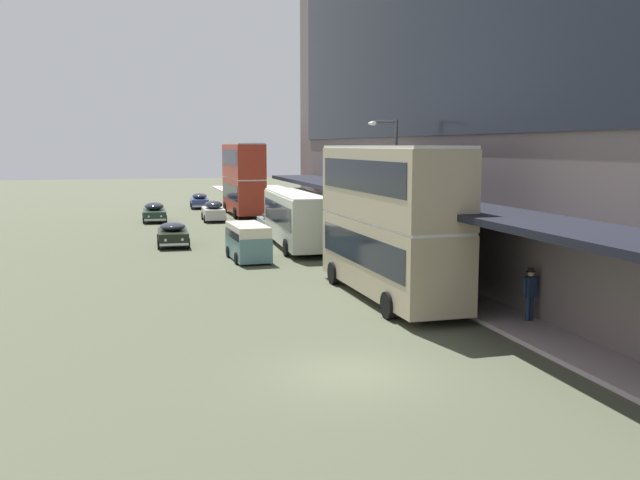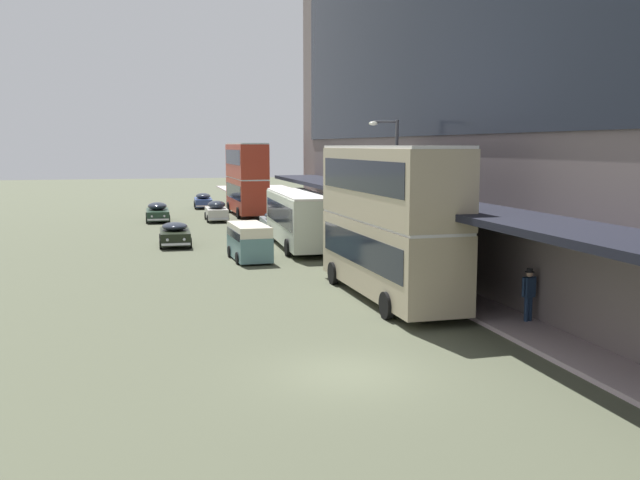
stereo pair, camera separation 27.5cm
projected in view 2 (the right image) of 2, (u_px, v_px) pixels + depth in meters
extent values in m
plane|color=#494E3A|center=(348.00, 373.00, 19.55)|extent=(240.00, 240.00, 0.00)
cube|color=black|center=(560.00, 229.00, 20.61)|extent=(3.20, 72.00, 0.24)
cube|color=tan|center=(388.00, 256.00, 28.85)|extent=(2.71, 10.47, 2.82)
cube|color=black|center=(388.00, 248.00, 28.80)|extent=(2.73, 9.64, 1.24)
cube|color=silver|center=(388.00, 220.00, 28.66)|extent=(2.61, 10.47, 0.12)
cube|color=tan|center=(388.00, 184.00, 28.46)|extent=(2.71, 10.47, 2.82)
cube|color=black|center=(389.00, 175.00, 28.42)|extent=(2.73, 9.64, 1.24)
cube|color=silver|center=(389.00, 147.00, 28.27)|extent=(2.61, 10.47, 0.12)
cube|color=black|center=(349.00, 153.00, 33.33)|extent=(1.25, 0.08, 0.36)
cylinder|color=black|center=(333.00, 273.00, 32.07)|extent=(0.27, 1.00, 1.00)
cylinder|color=black|center=(385.00, 271.00, 32.73)|extent=(0.27, 1.00, 1.00)
cylinder|color=black|center=(387.00, 306.00, 25.60)|extent=(0.27, 1.00, 1.00)
cylinder|color=black|center=(450.00, 301.00, 26.26)|extent=(0.27, 1.00, 1.00)
cube|color=#AB3623|center=(247.00, 195.00, 63.48)|extent=(2.58, 9.07, 2.93)
cube|color=black|center=(247.00, 191.00, 63.43)|extent=(2.60, 8.35, 1.29)
cube|color=silver|center=(246.00, 178.00, 63.28)|extent=(2.48, 9.07, 0.12)
cube|color=#AB3623|center=(246.00, 161.00, 63.08)|extent=(2.58, 9.07, 2.93)
cube|color=black|center=(246.00, 157.00, 63.03)|extent=(2.60, 8.35, 1.29)
cube|color=silver|center=(246.00, 144.00, 62.88)|extent=(2.48, 9.07, 0.12)
cube|color=black|center=(238.00, 147.00, 67.27)|extent=(1.20, 0.08, 0.36)
cylinder|color=black|center=(229.00, 207.00, 66.27)|extent=(0.27, 1.00, 1.00)
cylinder|color=black|center=(254.00, 207.00, 66.90)|extent=(0.27, 1.00, 1.00)
cylinder|color=black|center=(238.00, 213.00, 60.66)|extent=(0.27, 1.00, 1.00)
cylinder|color=black|center=(266.00, 212.00, 61.29)|extent=(0.27, 1.00, 1.00)
cube|color=beige|center=(299.00, 218.00, 43.32)|extent=(2.87, 10.42, 2.90)
cube|color=black|center=(299.00, 213.00, 43.28)|extent=(2.88, 9.60, 1.28)
cube|color=silver|center=(299.00, 194.00, 43.13)|extent=(2.77, 10.42, 0.12)
cube|color=black|center=(285.00, 193.00, 48.21)|extent=(1.25, 0.10, 0.36)
cylinder|color=black|center=(270.00, 233.00, 46.64)|extent=(0.29, 1.01, 1.00)
cylinder|color=black|center=(308.00, 232.00, 47.16)|extent=(0.29, 1.01, 1.00)
cylinder|color=black|center=(288.00, 248.00, 40.13)|extent=(0.29, 1.01, 1.00)
cylinder|color=black|center=(331.00, 246.00, 40.65)|extent=(0.29, 1.01, 1.00)
cube|color=black|center=(175.00, 236.00, 44.33)|extent=(1.89, 4.05, 0.74)
ellipsoid|color=#1E232D|center=(175.00, 226.00, 44.44)|extent=(1.63, 2.24, 0.51)
cube|color=silver|center=(176.00, 244.00, 42.37)|extent=(1.70, 0.16, 0.14)
cube|color=silver|center=(174.00, 236.00, 46.34)|extent=(1.70, 0.16, 0.14)
sphere|color=silver|center=(184.00, 239.00, 42.47)|extent=(0.18, 0.18, 0.18)
sphere|color=silver|center=(167.00, 240.00, 42.26)|extent=(0.18, 0.18, 0.18)
cylinder|color=black|center=(191.00, 243.00, 43.36)|extent=(0.16, 0.64, 0.64)
cylinder|color=black|center=(161.00, 244.00, 42.97)|extent=(0.16, 0.64, 0.64)
cylinder|color=black|center=(189.00, 238.00, 45.76)|extent=(0.16, 0.64, 0.64)
cylinder|color=black|center=(160.00, 239.00, 45.37)|extent=(0.16, 0.64, 0.64)
cube|color=navy|center=(203.00, 202.00, 71.22)|extent=(1.87, 4.41, 0.73)
ellipsoid|color=#1E232D|center=(203.00, 196.00, 70.93)|extent=(1.57, 2.45, 0.57)
cube|color=silver|center=(202.00, 202.00, 73.40)|extent=(1.57, 0.20, 0.14)
cube|color=silver|center=(204.00, 206.00, 69.10)|extent=(1.57, 0.20, 0.14)
sphere|color=silver|center=(198.00, 200.00, 73.25)|extent=(0.18, 0.18, 0.18)
sphere|color=silver|center=(207.00, 200.00, 73.43)|extent=(0.18, 0.18, 0.18)
cylinder|color=black|center=(195.00, 204.00, 72.40)|extent=(0.17, 0.65, 0.64)
cylinder|color=black|center=(211.00, 203.00, 72.72)|extent=(0.17, 0.65, 0.64)
cylinder|color=black|center=(195.00, 206.00, 69.79)|extent=(0.17, 0.65, 0.64)
cylinder|color=black|center=(212.00, 206.00, 70.12)|extent=(0.17, 0.65, 0.64)
cube|color=gray|center=(275.00, 223.00, 51.74)|extent=(2.03, 4.43, 0.72)
ellipsoid|color=#1E232D|center=(276.00, 215.00, 51.44)|extent=(1.72, 2.47, 0.60)
cube|color=silver|center=(271.00, 223.00, 53.92)|extent=(1.73, 0.21, 0.14)
cube|color=silver|center=(280.00, 230.00, 49.61)|extent=(1.73, 0.21, 0.14)
sphere|color=silver|center=(265.00, 220.00, 53.76)|extent=(0.18, 0.18, 0.18)
sphere|color=silver|center=(278.00, 220.00, 53.96)|extent=(0.18, 0.18, 0.18)
cylinder|color=black|center=(261.00, 225.00, 52.90)|extent=(0.17, 0.65, 0.64)
cylinder|color=black|center=(285.00, 225.00, 53.26)|extent=(0.17, 0.65, 0.64)
cylinder|color=black|center=(265.00, 229.00, 50.28)|extent=(0.17, 0.65, 0.64)
cylinder|color=black|center=(291.00, 229.00, 50.64)|extent=(0.17, 0.65, 0.64)
cube|color=beige|center=(216.00, 213.00, 58.98)|extent=(1.72, 4.05, 0.84)
ellipsoid|color=#1E232D|center=(217.00, 205.00, 58.69)|extent=(1.49, 2.24, 0.66)
cube|color=silver|center=(214.00, 214.00, 61.00)|extent=(1.56, 0.15, 0.14)
cube|color=silver|center=(219.00, 219.00, 57.03)|extent=(1.56, 0.15, 0.14)
sphere|color=silver|center=(209.00, 210.00, 60.83)|extent=(0.18, 0.18, 0.18)
sphere|color=silver|center=(220.00, 210.00, 61.03)|extent=(0.18, 0.18, 0.18)
cylinder|color=black|center=(206.00, 216.00, 60.04)|extent=(0.15, 0.64, 0.64)
cylinder|color=black|center=(225.00, 215.00, 60.41)|extent=(0.15, 0.64, 0.64)
cylinder|color=black|center=(208.00, 219.00, 57.63)|extent=(0.15, 0.64, 0.64)
cylinder|color=black|center=(228.00, 218.00, 58.00)|extent=(0.15, 0.64, 0.64)
cube|color=#1E3325|center=(158.00, 214.00, 58.65)|extent=(1.81, 4.52, 0.73)
ellipsoid|color=#1E232D|center=(157.00, 206.00, 58.78)|extent=(1.58, 2.49, 0.64)
cube|color=silver|center=(158.00, 220.00, 56.46)|extent=(1.68, 0.14, 0.14)
cube|color=silver|center=(157.00, 214.00, 60.89)|extent=(1.68, 0.14, 0.14)
sphere|color=silver|center=(164.00, 216.00, 56.57)|extent=(0.18, 0.18, 0.18)
sphere|color=silver|center=(152.00, 216.00, 56.34)|extent=(0.18, 0.18, 0.18)
cylinder|color=black|center=(169.00, 219.00, 57.55)|extent=(0.15, 0.64, 0.64)
cylinder|color=black|center=(147.00, 219.00, 57.13)|extent=(0.15, 0.64, 0.64)
cylinder|color=black|center=(168.00, 216.00, 60.23)|extent=(0.15, 0.64, 0.64)
cylinder|color=black|center=(147.00, 216.00, 59.81)|extent=(0.15, 0.64, 0.64)
cube|color=slate|center=(249.00, 246.00, 38.82)|extent=(1.94, 4.37, 1.29)
cube|color=#ECE4C9|center=(249.00, 232.00, 38.72)|extent=(1.90, 4.28, 0.83)
cube|color=black|center=(249.00, 234.00, 38.73)|extent=(1.96, 3.94, 0.41)
ellipsoid|color=slate|center=(242.00, 239.00, 40.80)|extent=(1.63, 0.67, 1.11)
cylinder|color=black|center=(230.00, 252.00, 39.81)|extent=(0.19, 0.65, 0.64)
cylinder|color=black|center=(260.00, 250.00, 40.32)|extent=(0.19, 0.65, 0.64)
cylinder|color=black|center=(238.00, 258.00, 37.45)|extent=(0.19, 0.65, 0.64)
cylinder|color=black|center=(270.00, 257.00, 37.95)|extent=(0.19, 0.65, 0.64)
cylinder|color=#1A2B46|center=(530.00, 309.00, 24.75)|extent=(0.16, 0.16, 0.85)
cylinder|color=#1A2B46|center=(526.00, 309.00, 24.68)|extent=(0.16, 0.16, 0.85)
cube|color=#1A2B46|center=(529.00, 287.00, 24.61)|extent=(0.44, 0.32, 0.70)
cylinder|color=#1A2B46|center=(535.00, 285.00, 24.73)|extent=(0.10, 0.10, 0.63)
cylinder|color=#1A2B46|center=(523.00, 287.00, 24.49)|extent=(0.10, 0.10, 0.63)
sphere|color=tan|center=(530.00, 274.00, 24.55)|extent=(0.22, 0.22, 0.22)
cylinder|color=black|center=(530.00, 272.00, 24.54)|extent=(0.33, 0.33, 0.02)
cylinder|color=black|center=(530.00, 270.00, 24.53)|extent=(0.21, 0.21, 0.12)
cylinder|color=#4C4C51|center=(396.00, 196.00, 34.60)|extent=(0.16, 0.16, 7.28)
cylinder|color=#4C4C51|center=(385.00, 122.00, 33.99)|extent=(1.20, 0.10, 0.10)
ellipsoid|color=silver|center=(373.00, 123.00, 33.85)|extent=(0.44, 0.28, 0.20)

